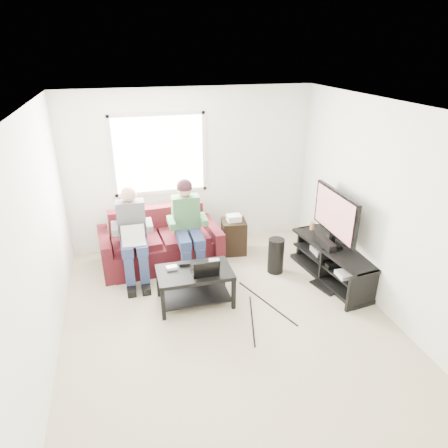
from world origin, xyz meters
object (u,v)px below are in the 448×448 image
(subwoofer, at_px, (276,256))
(end_table, at_px, (234,236))
(tv_stand, at_px, (333,264))
(sofa, at_px, (160,245))
(coffee_table, at_px, (195,279))
(tv, at_px, (335,215))

(subwoofer, relative_size, end_table, 0.81)
(tv_stand, height_order, subwoofer, subwoofer)
(sofa, xyz_separation_m, coffee_table, (0.32, -1.19, 0.05))
(sofa, distance_m, tv_stand, 2.64)
(tv_stand, relative_size, tv, 1.47)
(tv_stand, relative_size, end_table, 2.43)
(end_table, bearing_deg, sofa, -177.83)
(coffee_table, relative_size, subwoofer, 1.79)
(sofa, distance_m, end_table, 1.21)
(tv_stand, bearing_deg, sofa, 155.00)
(sofa, relative_size, tv_stand, 1.15)
(tv, bearing_deg, coffee_table, -175.13)
(sofa, relative_size, tv, 1.69)
(tv_stand, bearing_deg, coffee_table, -177.89)
(tv, height_order, end_table, tv)
(coffee_table, bearing_deg, tv_stand, 2.11)
(sofa, bearing_deg, tv_stand, -25.00)
(tv_stand, relative_size, subwoofer, 2.99)
(sofa, distance_m, tv, 2.68)
(coffee_table, height_order, subwoofer, subwoofer)
(coffee_table, bearing_deg, end_table, 54.23)
(tv, bearing_deg, subwoofer, 158.29)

